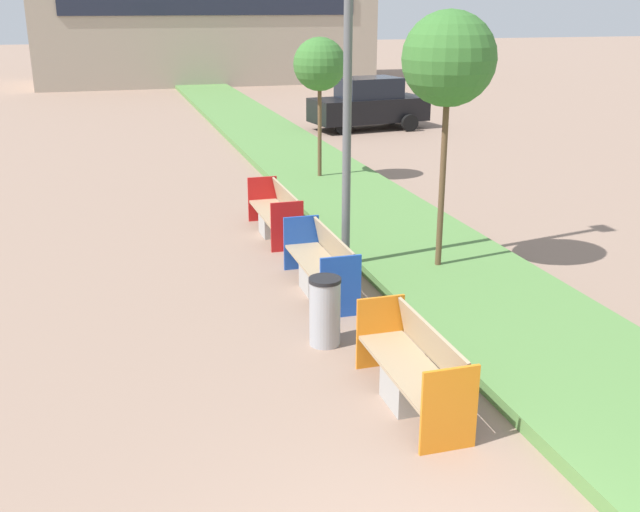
# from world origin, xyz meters

# --- Properties ---
(planter_grass_strip) EXTENTS (2.80, 120.00, 0.18)m
(planter_grass_strip) POSITION_xyz_m (3.20, 12.00, 0.09)
(planter_grass_strip) COLOR #568442
(planter_grass_strip) RESTS_ON ground
(building_backdrop) EXTENTS (18.82, 7.45, 7.97)m
(building_backdrop) POSITION_xyz_m (4.00, 41.70, 3.99)
(building_backdrop) COLOR tan
(building_backdrop) RESTS_ON ground
(bench_orange_frame) EXTENTS (0.65, 2.03, 0.94)m
(bench_orange_frame) POSITION_xyz_m (0.94, 3.13, 0.37)
(bench_orange_frame) COLOR #9E9B96
(bench_orange_frame) RESTS_ON ground
(bench_blue_frame) EXTENTS (0.65, 2.26, 0.94)m
(bench_blue_frame) POSITION_xyz_m (0.94, 6.86, 0.37)
(bench_blue_frame) COLOR #9E9B96
(bench_blue_frame) RESTS_ON ground
(bench_red_frame) EXTENTS (0.65, 2.21, 0.94)m
(bench_red_frame) POSITION_xyz_m (0.94, 10.07, 0.37)
(bench_red_frame) COLOR #9E9B96
(bench_red_frame) RESTS_ON ground
(litter_bin) EXTENTS (0.44, 0.44, 0.95)m
(litter_bin) POSITION_xyz_m (0.42, 4.94, 0.48)
(litter_bin) COLOR #9EA0A5
(litter_bin) RESTS_ON ground
(street_lamp_post) EXTENTS (0.24, 0.44, 7.89)m
(street_lamp_post) POSITION_xyz_m (1.55, 7.51, 4.33)
(street_lamp_post) COLOR #56595B
(street_lamp_post) RESTS_ON ground
(sapling_tree_near) EXTENTS (1.48, 1.48, 4.30)m
(sapling_tree_near) POSITION_xyz_m (3.05, 7.04, 3.54)
(sapling_tree_near) COLOR brown
(sapling_tree_near) RESTS_ON ground
(sapling_tree_far) EXTENTS (1.30, 1.30, 3.62)m
(sapling_tree_far) POSITION_xyz_m (3.05, 14.22, 2.95)
(sapling_tree_far) COLOR brown
(sapling_tree_far) RESTS_ON ground
(parked_car_distant) EXTENTS (4.40, 2.33, 1.86)m
(parked_car_distant) POSITION_xyz_m (7.18, 22.05, 0.91)
(parked_car_distant) COLOR black
(parked_car_distant) RESTS_ON ground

